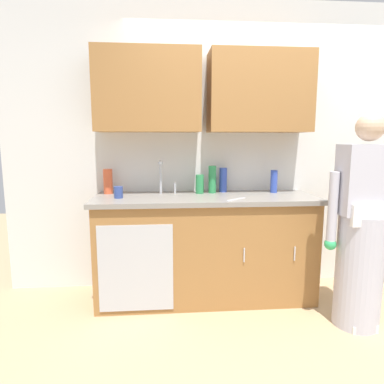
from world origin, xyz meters
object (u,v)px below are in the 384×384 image
sink (165,198)px  bottle_dish_liquid (108,181)px  knife_on_counter (236,199)px  person_at_sink (361,239)px  bottle_cleaner_spray (200,184)px  bottle_soap (212,179)px  bottle_water_tall (223,180)px  cup_by_sink (118,192)px  bottle_water_short (274,181)px

sink → bottle_dish_liquid: sink is taller
bottle_dish_liquid → knife_on_counter: 1.19m
person_at_sink → knife_on_counter: (-0.89, 0.37, 0.25)m
bottle_cleaner_spray → bottle_soap: bearing=10.7°
bottle_water_tall → knife_on_counter: bottle_water_tall is taller
bottle_dish_liquid → bottle_soap: (0.96, -0.04, 0.01)m
bottle_soap → bottle_dish_liquid: bearing=177.9°
sink → bottle_soap: size_ratio=1.97×
person_at_sink → bottle_cleaner_spray: person_at_sink is taller
bottle_dish_liquid → cup_by_sink: 0.29m
person_at_sink → bottle_cleaner_spray: 1.40m
bottle_soap → cup_by_sink: (-0.84, -0.22, -0.08)m
sink → knife_on_counter: sink is taller
bottle_cleaner_spray → knife_on_counter: bearing=-52.5°
bottle_water_tall → knife_on_counter: bearing=-85.1°
bottle_water_short → cup_by_sink: 1.43m
bottle_water_short → knife_on_counter: 0.56m
bottle_dish_liquid → bottle_water_tall: bearing=0.8°
bottle_soap → knife_on_counter: bearing=-68.4°
sink → bottle_cleaner_spray: 0.36m
bottle_water_tall → bottle_water_short: size_ratio=1.09×
bottle_water_tall → bottle_water_short: bearing=-9.2°
bottle_dish_liquid → bottle_soap: size_ratio=0.89×
bottle_cleaner_spray → sink: bearing=-156.6°
bottle_soap → bottle_water_short: bearing=-2.6°
bottle_soap → cup_by_sink: bearing=-165.6°
bottle_water_tall → knife_on_counter: (0.04, -0.42, -0.11)m
bottle_water_tall → cup_by_sink: bottle_water_tall is taller
bottle_water_tall → bottle_dish_liquid: bearing=-179.2°
cup_by_sink → sink: bearing=7.8°
person_at_sink → bottle_water_tall: (-0.92, 0.79, 0.36)m
bottle_water_tall → cup_by_sink: (-0.95, -0.26, -0.07)m
bottle_water_short → sink: bearing=-172.5°
person_at_sink → cup_by_sink: person_at_sink is taller
knife_on_counter → cup_by_sink: bearing=-51.4°
person_at_sink → bottle_soap: bearing=144.4°
cup_by_sink → person_at_sink: bearing=-15.7°
bottle_water_tall → bottle_water_short: bottle_water_tall is taller
sink → bottle_water_tall: bearing=20.9°
bottle_water_tall → cup_by_sink: 0.99m
bottle_cleaner_spray → person_at_sink: bearing=-31.9°
person_at_sink → bottle_water_short: size_ratio=7.69×
bottle_soap → bottle_water_short: bottle_soap is taller
person_at_sink → bottle_soap: person_at_sink is taller
sink → bottle_soap: (0.44, 0.16, 0.14)m
person_at_sink → bottle_water_tall: bearing=139.4°
sink → bottle_water_tall: size_ratio=2.17×
bottle_dish_liquid → cup_by_sink: bottle_dish_liquid is taller
sink → person_at_sink: person_at_sink is taller
bottle_water_short → bottle_cleaner_spray: bearing=179.7°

